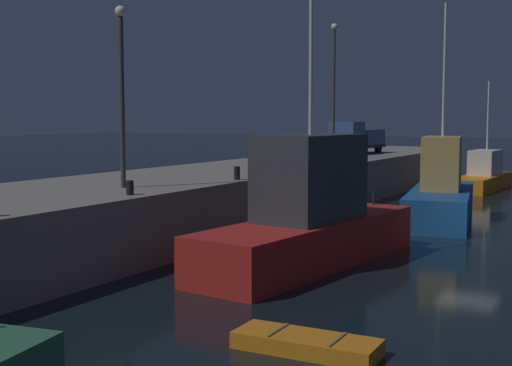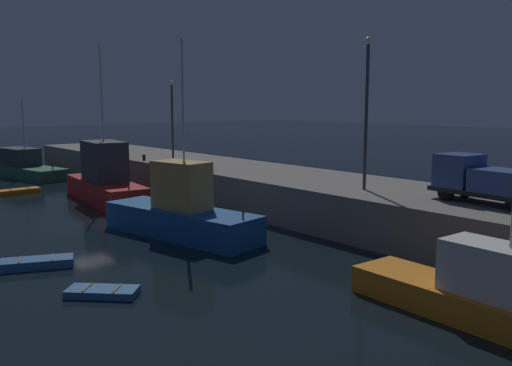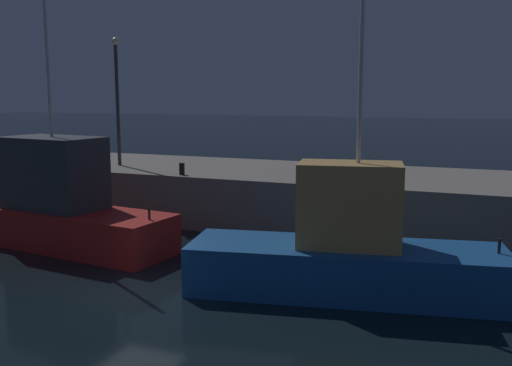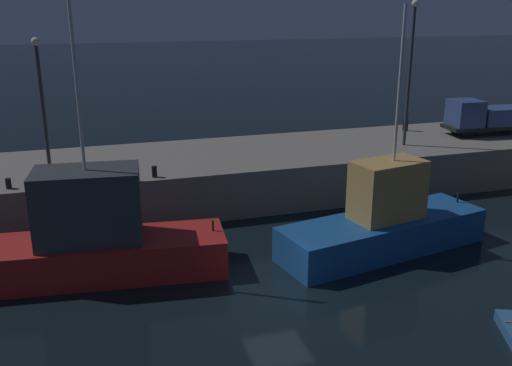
{
  "view_description": "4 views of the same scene",
  "coord_description": "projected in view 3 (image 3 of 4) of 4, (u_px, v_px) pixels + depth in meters",
  "views": [
    {
      "loc": [
        -30.68,
        -6.67,
        5.59
      ],
      "look_at": [
        2.36,
        12.07,
        1.96
      ],
      "focal_mm": 48.77,
      "sensor_mm": 36.0,
      "label": 1
    },
    {
      "loc": [
        33.77,
        -13.97,
        7.94
      ],
      "look_at": [
        1.9,
        12.67,
        1.79
      ],
      "focal_mm": 37.94,
      "sensor_mm": 36.0,
      "label": 2
    },
    {
      "loc": [
        10.67,
        -15.54,
        6.76
      ],
      "look_at": [
        -0.87,
        12.98,
        1.98
      ],
      "focal_mm": 39.83,
      "sensor_mm": 36.0,
      "label": 3
    },
    {
      "loc": [
        -7.09,
        -19.73,
        11.67
      ],
      "look_at": [
        2.32,
        10.5,
        1.57
      ],
      "focal_mm": 39.96,
      "sensor_mm": 36.0,
      "label": 4
    }
  ],
  "objects": [
    {
      "name": "bollard_east",
      "position": [
        70.0,
        163.0,
        31.87
      ],
      "size": [
        0.28,
        0.28,
        0.53
      ],
      "primitive_type": "cylinder",
      "color": "black",
      "rests_on": "pier_quay"
    },
    {
      "name": "pier_quay",
      "position": [
        273.0,
        194.0,
        31.29
      ],
      "size": [
        70.9,
        8.69,
        2.72
      ],
      "color": "gray",
      "rests_on": "ground"
    },
    {
      "name": "bollard_west",
      "position": [
        182.0,
        169.0,
        28.97
      ],
      "size": [
        0.28,
        0.28,
        0.61
      ],
      "primitive_type": "cylinder",
      "color": "black",
      "rests_on": "pier_quay"
    },
    {
      "name": "lamp_post_west",
      "position": [
        117.0,
        91.0,
        32.31
      ],
      "size": [
        0.44,
        0.44,
        7.25
      ],
      "color": "#38383D",
      "rests_on": "pier_quay"
    },
    {
      "name": "ground_plane",
      "position": [
        136.0,
        297.0,
        19.23
      ],
      "size": [
        320.0,
        320.0,
        0.0
      ],
      "primitive_type": "plane",
      "color": "black"
    },
    {
      "name": "fishing_trawler_red",
      "position": [
        55.0,
        207.0,
        25.59
      ],
      "size": [
        11.92,
        4.35,
        12.46
      ],
      "color": "red",
      "rests_on": "ground"
    },
    {
      "name": "fishing_boat_blue",
      "position": [
        346.0,
        253.0,
        19.33
      ],
      "size": [
        11.08,
        5.04,
        11.6
      ],
      "color": "#195193",
      "rests_on": "ground"
    }
  ]
}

